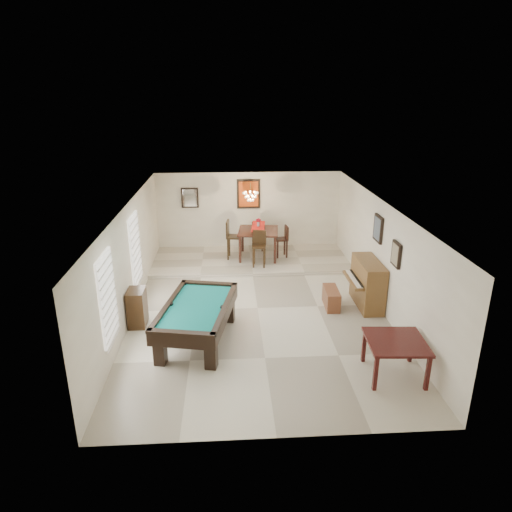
{
  "coord_description": "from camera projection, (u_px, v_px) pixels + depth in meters",
  "views": [
    {
      "loc": [
        -0.68,
        -10.13,
        5.04
      ],
      "look_at": [
        0.0,
        0.6,
        1.15
      ],
      "focal_mm": 32.0,
      "sensor_mm": 36.0,
      "label": 1
    }
  ],
  "objects": [
    {
      "name": "window_left_front",
      "position": [
        107.0,
        298.0,
        8.54
      ],
      "size": [
        0.06,
        1.0,
        1.7
      ],
      "primitive_type": "cube",
      "color": "white",
      "rests_on": "wall_left"
    },
    {
      "name": "dining_chair_west",
      "position": [
        234.0,
        240.0,
        14.08
      ],
      "size": [
        0.5,
        0.5,
        1.21
      ],
      "primitive_type": null,
      "rotation": [
        0.0,
        0.0,
        1.43
      ],
      "color": "black",
      "rests_on": "dining_step"
    },
    {
      "name": "wall_right",
      "position": [
        382.0,
        256.0,
        10.99
      ],
      "size": [
        0.04,
        9.0,
        2.6
      ],
      "primitive_type": "cube",
      "color": "silver",
      "rests_on": "ground_plane"
    },
    {
      "name": "right_picture_upper",
      "position": [
        378.0,
        229.0,
        11.07
      ],
      "size": [
        0.06,
        0.55,
        0.65
      ],
      "primitive_type": "cube",
      "color": "slate",
      "rests_on": "wall_right"
    },
    {
      "name": "back_mirror",
      "position": [
        190.0,
        198.0,
        14.72
      ],
      "size": [
        0.55,
        0.06,
        0.65
      ],
      "primitive_type": "cube",
      "color": "white",
      "rests_on": "wall_back"
    },
    {
      "name": "piano_bench",
      "position": [
        331.0,
        298.0,
        11.26
      ],
      "size": [
        0.36,
        0.85,
        0.46
      ],
      "primitive_type": "cube",
      "rotation": [
        0.0,
        0.0,
        -0.04
      ],
      "color": "brown",
      "rests_on": "ground_plane"
    },
    {
      "name": "ground_plane",
      "position": [
        258.0,
        308.0,
        11.26
      ],
      "size": [
        6.0,
        9.0,
        0.02
      ],
      "primitive_type": "cube",
      "color": "beige"
    },
    {
      "name": "wall_front",
      "position": [
        278.0,
        366.0,
        6.59
      ],
      "size": [
        6.0,
        0.04,
        2.6
      ],
      "primitive_type": "cube",
      "color": "silver",
      "rests_on": "ground_plane"
    },
    {
      "name": "back_painting",
      "position": [
        249.0,
        194.0,
        14.8
      ],
      "size": [
        0.75,
        0.06,
        0.95
      ],
      "primitive_type": "cube",
      "color": "#D84C14",
      "rests_on": "wall_back"
    },
    {
      "name": "pool_table",
      "position": [
        197.0,
        324.0,
        9.66
      ],
      "size": [
        1.76,
        2.64,
        0.81
      ],
      "primitive_type": null,
      "rotation": [
        0.0,
        0.0,
        -0.19
      ],
      "color": "black",
      "rests_on": "ground_plane"
    },
    {
      "name": "square_table",
      "position": [
        394.0,
        358.0,
        8.49
      ],
      "size": [
        1.13,
        1.13,
        0.73
      ],
      "primitive_type": null,
      "rotation": [
        0.0,
        0.0,
        -0.06
      ],
      "color": "#340E0D",
      "rests_on": "ground_plane"
    },
    {
      "name": "dining_table",
      "position": [
        258.0,
        242.0,
        14.2
      ],
      "size": [
        1.34,
        1.34,
        1.0
      ],
      "primitive_type": null,
      "rotation": [
        0.0,
        0.0,
        -0.11
      ],
      "color": "black",
      "rests_on": "dining_step"
    },
    {
      "name": "wall_back",
      "position": [
        249.0,
        212.0,
        15.04
      ],
      "size": [
        6.0,
        0.04,
        2.6
      ],
      "primitive_type": "cube",
      "color": "silver",
      "rests_on": "ground_plane"
    },
    {
      "name": "dining_chair_east",
      "position": [
        281.0,
        241.0,
        14.26
      ],
      "size": [
        0.41,
        0.41,
        0.99
      ],
      "primitive_type": null,
      "rotation": [
        0.0,
        0.0,
        -1.45
      ],
      "color": "black",
      "rests_on": "dining_step"
    },
    {
      "name": "window_left_rear",
      "position": [
        135.0,
        249.0,
        11.17
      ],
      "size": [
        0.06,
        1.0,
        1.7
      ],
      "primitive_type": "cube",
      "color": "white",
      "rests_on": "wall_left"
    },
    {
      "name": "dining_step",
      "position": [
        251.0,
        260.0,
        14.29
      ],
      "size": [
        6.0,
        2.5,
        0.12
      ],
      "primitive_type": "cube",
      "color": "beige",
      "rests_on": "ground_plane"
    },
    {
      "name": "dining_chair_north",
      "position": [
        258.0,
        235.0,
        14.86
      ],
      "size": [
        0.38,
        0.38,
        1.0
      ],
      "primitive_type": null,
      "rotation": [
        0.0,
        0.0,
        3.12
      ],
      "color": "black",
      "rests_on": "dining_step"
    },
    {
      "name": "apothecary_chest",
      "position": [
        137.0,
        308.0,
        10.31
      ],
      "size": [
        0.38,
        0.57,
        0.86
      ],
      "primitive_type": "cube",
      "color": "black",
      "rests_on": "ground_plane"
    },
    {
      "name": "wall_left",
      "position": [
        130.0,
        261.0,
        10.64
      ],
      "size": [
        0.04,
        9.0,
        2.6
      ],
      "primitive_type": "cube",
      "color": "silver",
      "rests_on": "ground_plane"
    },
    {
      "name": "chandelier",
      "position": [
        250.0,
        193.0,
        13.51
      ],
      "size": [
        0.44,
        0.44,
        0.6
      ],
      "primitive_type": null,
      "color": "#FFE5B2",
      "rests_on": "ceiling"
    },
    {
      "name": "right_picture_lower",
      "position": [
        396.0,
        254.0,
        9.92
      ],
      "size": [
        0.06,
        0.45,
        0.55
      ],
      "primitive_type": "cube",
      "color": "gray",
      "rests_on": "wall_right"
    },
    {
      "name": "flower_vase",
      "position": [
        258.0,
        222.0,
        13.98
      ],
      "size": [
        0.19,
        0.19,
        0.26
      ],
      "primitive_type": null,
      "rotation": [
        0.0,
        0.0,
        -0.31
      ],
      "color": "maroon",
      "rests_on": "dining_table"
    },
    {
      "name": "dining_chair_south",
      "position": [
        259.0,
        249.0,
        13.47
      ],
      "size": [
        0.44,
        0.44,
        1.06
      ],
      "primitive_type": null,
      "rotation": [
        0.0,
        0.0,
        -0.14
      ],
      "color": "black",
      "rests_on": "dining_step"
    },
    {
      "name": "ceiling",
      "position": [
        258.0,
        205.0,
        10.37
      ],
      "size": [
        6.0,
        9.0,
        0.04
      ],
      "primitive_type": "cube",
      "color": "white",
      "rests_on": "wall_back"
    },
    {
      "name": "upright_piano",
      "position": [
        362.0,
        283.0,
        11.23
      ],
      "size": [
        0.78,
        1.4,
        1.16
      ],
      "primitive_type": null,
      "color": "brown",
      "rests_on": "ground_plane"
    }
  ]
}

